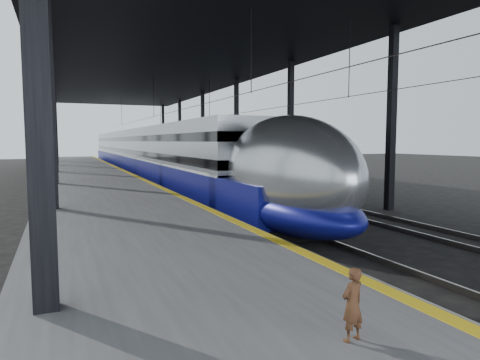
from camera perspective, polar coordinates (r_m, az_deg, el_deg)
ground at (r=13.34m, az=2.53°, el=-9.70°), size 160.00×160.00×0.00m
platform at (r=31.84m, az=-19.15°, el=-0.34°), size 6.00×80.00×1.00m
yellow_strip at (r=32.10m, az=-14.19°, el=0.73°), size 0.30×80.00×0.01m
rails at (r=33.36m, az=-5.29°, el=-0.56°), size 6.52×80.00×0.16m
canopy at (r=32.99m, az=-9.89°, el=15.07°), size 18.00×75.00×9.47m
tgv_train at (r=41.81m, az=-12.55°, el=3.30°), size 3.15×65.20×4.51m
second_train at (r=49.85m, az=-8.37°, el=3.66°), size 3.03×56.05×4.17m
child at (r=5.57m, az=14.75°, el=-15.75°), size 0.37×0.28×0.92m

